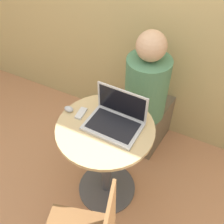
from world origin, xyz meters
TOP-DOWN VIEW (x-y plane):
  - ground_plane at (0.00, 0.00)m, footprint 12.00×12.00m
  - round_table at (0.00, 0.00)m, footprint 0.64×0.64m
  - laptop at (0.05, 0.05)m, footprint 0.36×0.26m
  - cell_phone at (-0.20, 0.03)m, footprint 0.06×0.11m
  - computer_mouse at (-0.29, 0.02)m, footprint 0.07×0.04m
  - person_seated at (0.07, 0.62)m, footprint 0.37×0.54m

SIDE VIEW (x-z plane):
  - ground_plane at x=0.00m, z-range 0.00..0.00m
  - person_seated at x=0.07m, z-range -0.10..1.09m
  - round_table at x=0.00m, z-range 0.11..0.89m
  - cell_phone at x=-0.20m, z-range 0.77..0.79m
  - computer_mouse at x=-0.29m, z-range 0.77..0.81m
  - laptop at x=0.05m, z-range 0.71..0.93m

